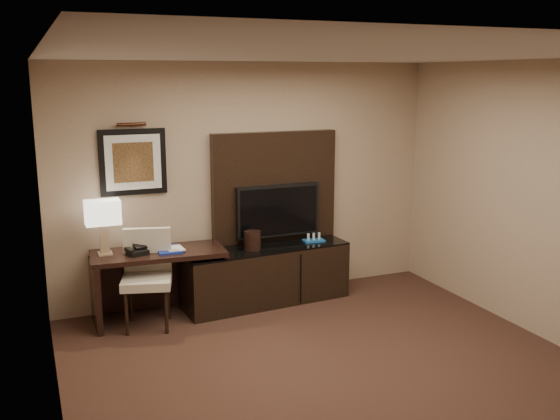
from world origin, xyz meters
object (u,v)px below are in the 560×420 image
desk (160,285)px  desk_phone (137,250)px  ice_bucket (253,240)px  minibar_tray (314,238)px  credenza (266,275)px  table_lamp (104,230)px  tv (278,210)px  desk_chair (147,280)px

desk → desk_phone: (-0.22, -0.05, 0.42)m
ice_bucket → minibar_tray: 0.78m
desk → credenza: size_ratio=0.73×
desk → minibar_tray: 1.85m
table_lamp → minibar_tray: 2.37m
tv → ice_bucket: 0.52m
ice_bucket → tv: bearing=29.6°
credenza → desk_chair: desk_chair is taller
desk → desk_phone: bearing=-164.2°
desk_phone → desk: bearing=-3.5°
desk → minibar_tray: size_ratio=5.69×
credenza → tv: tv is taller
desk_phone → ice_bucket: bearing=-14.7°
desk → desk_chair: size_ratio=1.35×
tv → minibar_tray: 0.53m
desk → credenza: 1.21m
desk → table_lamp: table_lamp is taller
desk_phone → tv: bearing=-7.2°
tv → minibar_tray: bearing=-24.6°
table_lamp → minibar_tray: bearing=-1.8°
table_lamp → desk_phone: 0.40m
credenza → ice_bucket: (-0.17, -0.03, 0.43)m
credenza → table_lamp: table_lamp is taller
credenza → minibar_tray: 0.71m
tv → ice_bucket: size_ratio=4.81×
desk → credenza: (1.21, -0.00, -0.04)m
table_lamp → ice_bucket: bearing=-4.5°
credenza → tv: 0.75m
desk → desk_chair: 0.30m
credenza → ice_bucket: ice_bucket is taller
desk_phone → desk_chair: bearing=-86.7°
credenza → desk_chair: bearing=-175.6°
tv → table_lamp: tv is taller
desk_chair → ice_bucket: (1.21, 0.17, 0.25)m
desk_chair → ice_bucket: 1.25m
credenza → minibar_tray: (0.60, 0.02, 0.37)m
desk → table_lamp: (-0.53, 0.09, 0.63)m
desk_chair → minibar_tray: size_ratio=4.20×
tv → ice_bucket: bearing=-150.4°
desk_phone → minibar_tray: desk_phone is taller
ice_bucket → minibar_tray: ice_bucket is taller
desk_chair → ice_bucket: size_ratio=4.91×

